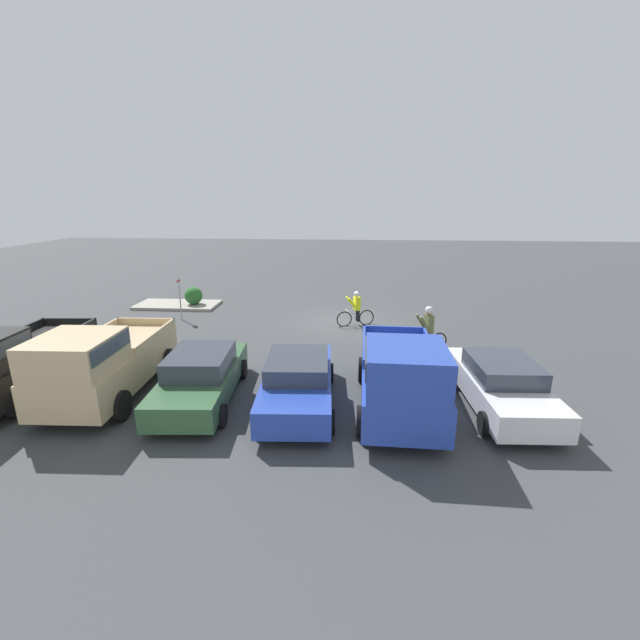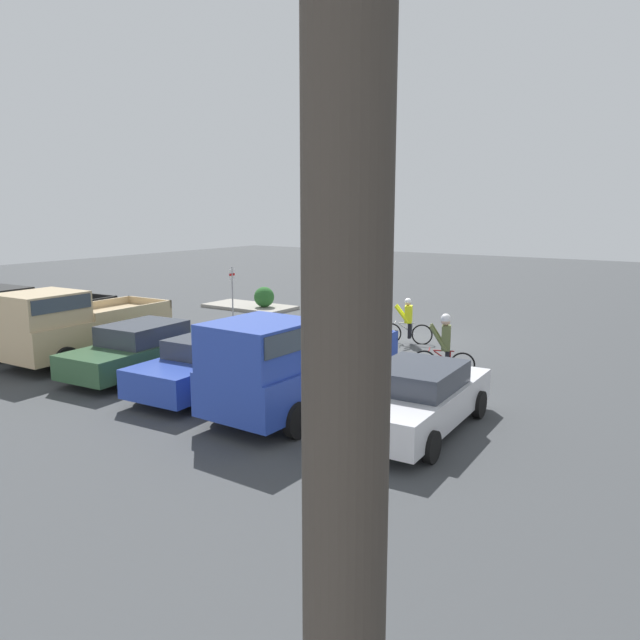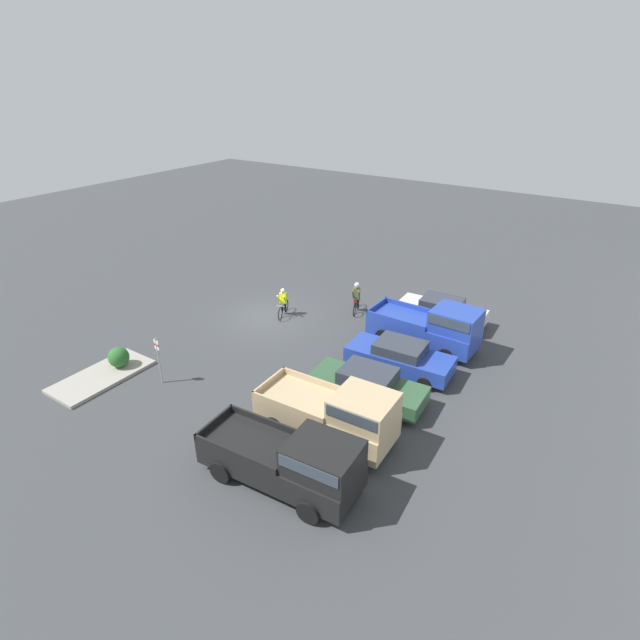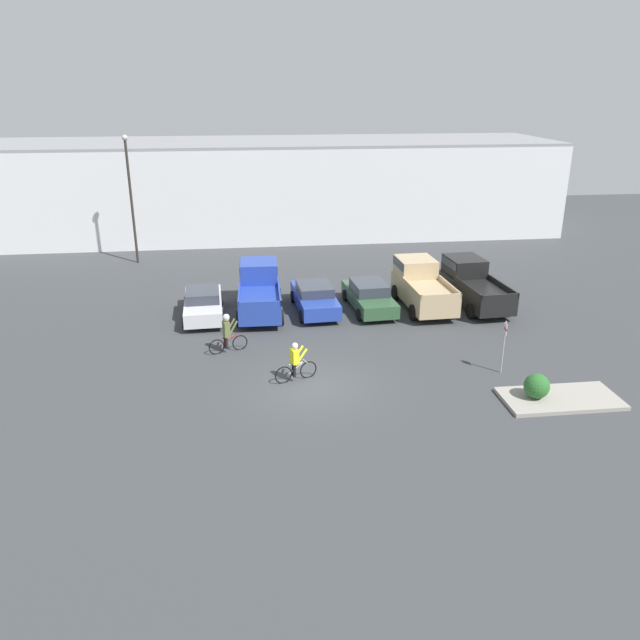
{
  "view_description": "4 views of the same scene",
  "coord_description": "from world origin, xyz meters",
  "px_view_note": "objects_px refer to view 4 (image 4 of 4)",
  "views": [
    {
      "loc": [
        -0.46,
        19.33,
        5.67
      ],
      "look_at": [
        0.72,
        3.93,
        1.2
      ],
      "focal_mm": 24.0,
      "sensor_mm": 36.0,
      "label": 1
    },
    {
      "loc": [
        -9.95,
        19.82,
        4.68
      ],
      "look_at": [
        0.72,
        3.93,
        1.2
      ],
      "focal_mm": 35.0,
      "sensor_mm": 36.0,
      "label": 2
    },
    {
      "loc": [
        19.01,
        16.12,
        12.22
      ],
      "look_at": [
        0.72,
        3.93,
        1.2
      ],
      "focal_mm": 28.0,
      "sensor_mm": 36.0,
      "label": 3
    },
    {
      "loc": [
        -2.39,
        -21.46,
        10.96
      ],
      "look_at": [
        0.72,
        3.93,
        1.2
      ],
      "focal_mm": 35.0,
      "sensor_mm": 36.0,
      "label": 4
    }
  ],
  "objects_px": {
    "sedan_2": "(369,296)",
    "pickup_truck_2": "(472,283)",
    "pickup_truck_0": "(259,288)",
    "fire_lane_sign": "(504,342)",
    "sedan_1": "(315,297)",
    "shrub": "(537,386)",
    "pickup_truck_1": "(421,284)",
    "cyclist_1": "(227,332)",
    "lamppost": "(130,191)",
    "cyclist_0": "(295,362)",
    "sedan_0": "(203,303)"
  },
  "relations": [
    {
      "from": "sedan_1",
      "to": "pickup_truck_2",
      "type": "distance_m",
      "value": 8.38
    },
    {
      "from": "pickup_truck_0",
      "to": "cyclist_1",
      "type": "xyz_separation_m",
      "value": [
        -1.54,
        -5.16,
        -0.25
      ]
    },
    {
      "from": "sedan_2",
      "to": "sedan_0",
      "type": "bearing_deg",
      "value": -179.14
    },
    {
      "from": "pickup_truck_0",
      "to": "fire_lane_sign",
      "type": "xyz_separation_m",
      "value": [
        9.42,
        -8.58,
        0.17
      ]
    },
    {
      "from": "pickup_truck_1",
      "to": "cyclist_0",
      "type": "distance_m",
      "value": 10.79
    },
    {
      "from": "sedan_1",
      "to": "cyclist_1",
      "type": "distance_m",
      "value": 6.42
    },
    {
      "from": "cyclist_1",
      "to": "shrub",
      "type": "bearing_deg",
      "value": -27.65
    },
    {
      "from": "fire_lane_sign",
      "to": "shrub",
      "type": "relative_size",
      "value": 2.38
    },
    {
      "from": "sedan_0",
      "to": "cyclist_1",
      "type": "xyz_separation_m",
      "value": [
        1.27,
        -4.51,
        0.21
      ]
    },
    {
      "from": "pickup_truck_1",
      "to": "pickup_truck_2",
      "type": "distance_m",
      "value": 2.78
    },
    {
      "from": "pickup_truck_1",
      "to": "pickup_truck_2",
      "type": "xyz_separation_m",
      "value": [
        2.78,
        0.1,
        -0.04
      ]
    },
    {
      "from": "pickup_truck_0",
      "to": "pickup_truck_1",
      "type": "xyz_separation_m",
      "value": [
        8.37,
        -0.29,
        -0.01
      ]
    },
    {
      "from": "pickup_truck_0",
      "to": "shrub",
      "type": "height_order",
      "value": "pickup_truck_0"
    },
    {
      "from": "pickup_truck_0",
      "to": "sedan_1",
      "type": "height_order",
      "value": "pickup_truck_0"
    },
    {
      "from": "sedan_0",
      "to": "pickup_truck_1",
      "type": "bearing_deg",
      "value": 1.87
    },
    {
      "from": "pickup_truck_0",
      "to": "fire_lane_sign",
      "type": "bearing_deg",
      "value": -42.32
    },
    {
      "from": "sedan_2",
      "to": "fire_lane_sign",
      "type": "xyz_separation_m",
      "value": [
        3.84,
        -8.06,
        0.62
      ]
    },
    {
      "from": "pickup_truck_0",
      "to": "lamppost",
      "type": "distance_m",
      "value": 13.07
    },
    {
      "from": "pickup_truck_1",
      "to": "cyclist_0",
      "type": "relative_size",
      "value": 3.06
    },
    {
      "from": "lamppost",
      "to": "pickup_truck_1",
      "type": "bearing_deg",
      "value": -32.98
    },
    {
      "from": "pickup_truck_0",
      "to": "cyclist_1",
      "type": "distance_m",
      "value": 5.39
    },
    {
      "from": "fire_lane_sign",
      "to": "cyclist_0",
      "type": "bearing_deg",
      "value": 177.92
    },
    {
      "from": "sedan_2",
      "to": "cyclist_0",
      "type": "distance_m",
      "value": 8.94
    },
    {
      "from": "sedan_1",
      "to": "fire_lane_sign",
      "type": "xyz_separation_m",
      "value": [
        6.64,
        -8.16,
        0.62
      ]
    },
    {
      "from": "cyclist_0",
      "to": "pickup_truck_2",
      "type": "bearing_deg",
      "value": 38.91
    },
    {
      "from": "sedan_1",
      "to": "cyclist_1",
      "type": "relative_size",
      "value": 2.72
    },
    {
      "from": "cyclist_1",
      "to": "lamppost",
      "type": "relative_size",
      "value": 0.22
    },
    {
      "from": "fire_lane_sign",
      "to": "shrub",
      "type": "bearing_deg",
      "value": -83.14
    },
    {
      "from": "shrub",
      "to": "fire_lane_sign",
      "type": "bearing_deg",
      "value": 96.86
    },
    {
      "from": "pickup_truck_2",
      "to": "fire_lane_sign",
      "type": "distance_m",
      "value": 8.57
    },
    {
      "from": "cyclist_1",
      "to": "fire_lane_sign",
      "type": "relative_size",
      "value": 0.8
    },
    {
      "from": "pickup_truck_2",
      "to": "fire_lane_sign",
      "type": "xyz_separation_m",
      "value": [
        -1.73,
        -8.39,
        0.22
      ]
    },
    {
      "from": "sedan_1",
      "to": "shrub",
      "type": "distance_m",
      "value": 12.7
    },
    {
      "from": "pickup_truck_1",
      "to": "shrub",
      "type": "height_order",
      "value": "pickup_truck_1"
    },
    {
      "from": "sedan_1",
      "to": "sedan_2",
      "type": "relative_size",
      "value": 0.99
    },
    {
      "from": "pickup_truck_0",
      "to": "sedan_2",
      "type": "bearing_deg",
      "value": -5.38
    },
    {
      "from": "sedan_0",
      "to": "cyclist_0",
      "type": "height_order",
      "value": "cyclist_0"
    },
    {
      "from": "pickup_truck_0",
      "to": "pickup_truck_1",
      "type": "bearing_deg",
      "value": -1.97
    },
    {
      "from": "lamppost",
      "to": "cyclist_1",
      "type": "bearing_deg",
      "value": -68.33
    },
    {
      "from": "pickup_truck_0",
      "to": "pickup_truck_2",
      "type": "bearing_deg",
      "value": -0.99
    },
    {
      "from": "sedan_0",
      "to": "shrub",
      "type": "bearing_deg",
      "value": -39.71
    },
    {
      "from": "pickup_truck_0",
      "to": "cyclist_1",
      "type": "bearing_deg",
      "value": -106.67
    },
    {
      "from": "pickup_truck_0",
      "to": "fire_lane_sign",
      "type": "height_order",
      "value": "pickup_truck_0"
    },
    {
      "from": "pickup_truck_0",
      "to": "shrub",
      "type": "xyz_separation_m",
      "value": [
        9.72,
        -11.06,
        -0.56
      ]
    },
    {
      "from": "pickup_truck_1",
      "to": "shrub",
      "type": "xyz_separation_m",
      "value": [
        1.35,
        -10.77,
        -0.55
      ]
    },
    {
      "from": "shrub",
      "to": "cyclist_1",
      "type": "bearing_deg",
      "value": 152.35
    },
    {
      "from": "shrub",
      "to": "lamppost",
      "type": "bearing_deg",
      "value": 129.33
    },
    {
      "from": "pickup_truck_2",
      "to": "lamppost",
      "type": "relative_size",
      "value": 0.69
    },
    {
      "from": "sedan_2",
      "to": "pickup_truck_2",
      "type": "bearing_deg",
      "value": 3.43
    },
    {
      "from": "pickup_truck_2",
      "to": "fire_lane_sign",
      "type": "bearing_deg",
      "value": -101.63
    }
  ]
}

